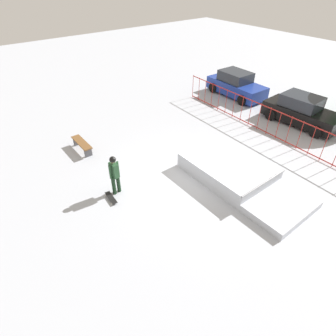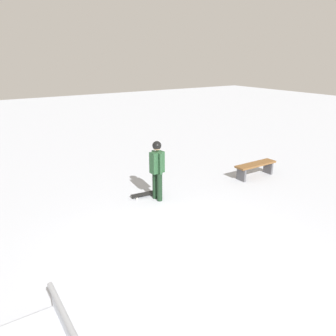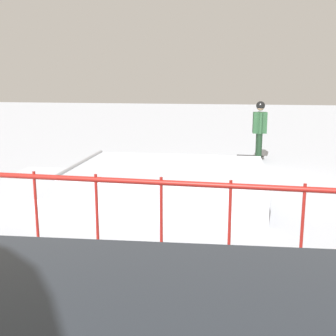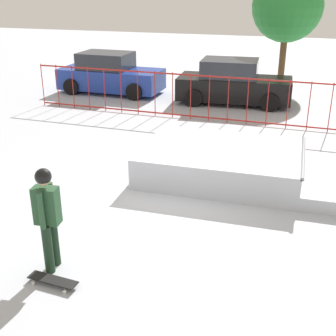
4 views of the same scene
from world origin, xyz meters
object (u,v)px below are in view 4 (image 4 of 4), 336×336
distant_tree (287,7)px  parked_car_blue (110,75)px  skater (47,212)px  skateboard (53,280)px  skate_ramp (242,166)px  parked_car_black (233,84)px

distant_tree → parked_car_blue: bearing=-152.8°
skater → skateboard: size_ratio=2.12×
skate_ramp → parked_car_blue: bearing=131.3°
skateboard → parked_car_blue: size_ratio=0.20×
skate_ramp → parked_car_black: parked_car_black is taller
parked_car_black → distant_tree: (1.51, 3.62, 2.52)m
skater → parked_car_blue: (-3.94, 11.45, -0.28)m
skateboard → parked_car_black: size_ratio=0.19×
skate_ramp → skateboard: size_ratio=6.66×
skate_ramp → parked_car_black: bearing=100.4°
skateboard → parked_car_blue: 12.56m
skate_ramp → distant_tree: size_ratio=1.15×
skater → parked_car_black: (1.08, 11.19, -0.28)m
distant_tree → parked_car_black: bearing=-112.7°
skater → skateboard: bearing=-66.2°
parked_car_blue → parked_car_black: size_ratio=0.99×
skate_ramp → parked_car_blue: size_ratio=1.30×
parked_car_black → skater: bearing=-98.4°
parked_car_blue → distant_tree: (6.53, 3.35, 2.52)m
skateboard → distant_tree: 15.70m
skate_ramp → parked_car_blue: (-6.33, 7.09, 0.41)m
parked_car_black → distant_tree: 4.66m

